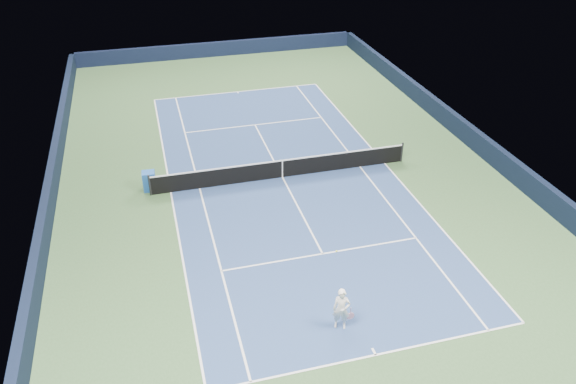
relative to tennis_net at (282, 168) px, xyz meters
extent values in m
plane|color=#35552E|center=(0.00, 0.00, -0.50)|extent=(40.00, 40.00, 0.00)
cube|color=black|center=(0.00, 19.82, 0.05)|extent=(22.00, 0.35, 1.10)
cube|color=black|center=(10.82, 0.00, 0.05)|extent=(0.35, 40.00, 1.10)
cube|color=black|center=(-10.82, 0.00, 0.05)|extent=(0.35, 40.00, 1.10)
cube|color=navy|center=(0.00, 0.00, -0.50)|extent=(10.97, 23.77, 0.01)
cube|color=white|center=(0.00, 11.88, -0.50)|extent=(10.97, 0.08, 0.00)
cube|color=white|center=(0.00, -11.88, -0.50)|extent=(10.97, 0.08, 0.00)
cube|color=white|center=(5.49, 0.00, -0.50)|extent=(0.08, 23.77, 0.00)
cube|color=white|center=(-5.49, 0.00, -0.50)|extent=(0.08, 23.77, 0.00)
cube|color=white|center=(4.12, 0.00, -0.50)|extent=(0.08, 23.77, 0.00)
cube|color=white|center=(-4.12, 0.00, -0.50)|extent=(0.08, 23.77, 0.00)
cube|color=white|center=(0.00, 6.40, -0.50)|extent=(8.23, 0.08, 0.00)
cube|color=white|center=(0.00, -6.40, -0.50)|extent=(8.23, 0.08, 0.00)
cube|color=white|center=(0.00, 0.00, -0.50)|extent=(0.08, 12.80, 0.00)
cube|color=white|center=(0.00, 11.73, -0.50)|extent=(0.08, 0.30, 0.00)
cube|color=white|center=(0.00, -11.73, -0.50)|extent=(0.08, 0.30, 0.00)
cylinder|color=black|center=(-6.40, 0.00, 0.03)|extent=(0.10, 0.10, 1.07)
cylinder|color=black|center=(6.40, 0.00, 0.03)|extent=(0.10, 0.10, 1.07)
cube|color=black|center=(0.00, 0.00, -0.05)|extent=(12.80, 0.03, 0.91)
cube|color=white|center=(0.00, 0.00, 0.44)|extent=(12.80, 0.04, 0.06)
cube|color=white|center=(0.00, 0.00, -0.05)|extent=(0.05, 0.04, 0.91)
cube|color=#1B52A7|center=(-6.40, 0.50, -0.02)|extent=(0.62, 0.57, 0.97)
cube|color=silver|center=(-6.11, 0.50, -0.05)|extent=(0.09, 0.43, 0.43)
imported|color=white|center=(-0.68, -10.39, 0.30)|extent=(0.68, 0.57, 1.60)
cylinder|color=#EE9ABF|center=(-0.36, -10.44, 0.20)|extent=(0.03, 0.03, 0.26)
cylinder|color=black|center=(-0.36, -10.44, -0.04)|extent=(0.26, 0.02, 0.26)
cylinder|color=pink|center=(-0.36, -10.44, -0.04)|extent=(0.28, 0.03, 0.28)
sphere|color=yellow|center=(-0.58, -9.39, 1.97)|extent=(0.07, 0.07, 0.07)
camera|label=1|loc=(-6.04, -23.35, 13.44)|focal=35.00mm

